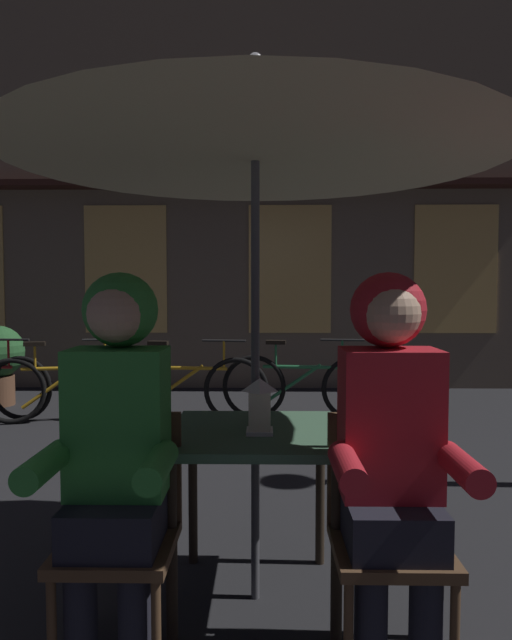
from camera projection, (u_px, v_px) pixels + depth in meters
ground_plane at (255, 597)px, 2.41m from camera, size 60.00×60.00×0.00m
cafe_table at (255, 453)px, 2.37m from camera, size 0.72×0.72×0.74m
patio_umbrella at (255, 115)px, 2.29m from camera, size 2.10×2.10×2.31m
lantern at (260, 404)px, 2.30m from camera, size 0.11×0.11×0.23m
chair_left at (122, 522)px, 2.02m from camera, size 0.40×0.40×0.87m
chair_right at (386, 524)px, 2.01m from camera, size 0.40×0.40×0.87m
person_left_hooded at (116, 430)px, 1.94m from camera, size 0.45×0.56×1.40m
person_right_hooded at (391, 431)px, 1.93m from camera, size 0.45×0.56×1.40m
shopfront_building at (209, 162)px, 7.63m from camera, size 10.00×0.93×6.20m
bicycle_second at (65, 388)px, 5.58m from camera, size 1.65×0.41×0.84m
bicycle_third at (186, 388)px, 5.58m from camera, size 1.68×0.21×0.84m
bicycle_fourth at (303, 386)px, 5.65m from camera, size 1.68×0.22×0.84m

